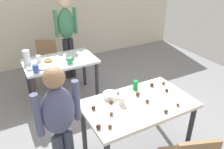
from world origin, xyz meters
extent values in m
plane|color=gray|center=(0.00, 0.00, 0.00)|extent=(6.40, 6.40, 0.00)
cube|color=beige|center=(0.00, 3.20, 1.30)|extent=(6.40, 0.10, 2.60)
cube|color=silver|center=(-0.03, -0.15, 0.73)|extent=(1.26, 0.75, 0.04)
cylinder|color=#2D2D33|center=(0.54, -0.47, 0.35)|extent=(0.06, 0.06, 0.71)
cylinder|color=#2D2D33|center=(-0.60, 0.16, 0.35)|extent=(0.06, 0.06, 0.71)
cylinder|color=#2D2D33|center=(0.54, 0.16, 0.35)|extent=(0.06, 0.06, 0.71)
cube|color=silver|center=(-0.47, 1.46, 0.73)|extent=(1.15, 0.70, 0.04)
cylinder|color=#2D2D33|center=(-0.99, 1.17, 0.35)|extent=(0.06, 0.06, 0.71)
cylinder|color=#2D2D33|center=(0.04, 1.17, 0.35)|extent=(0.06, 0.06, 0.71)
cylinder|color=#2D2D33|center=(-0.99, 1.75, 0.35)|extent=(0.06, 0.06, 0.71)
cylinder|color=#2D2D33|center=(0.04, 1.75, 0.35)|extent=(0.06, 0.06, 0.71)
cube|color=olive|center=(-0.61, 2.09, 0.43)|extent=(0.55, 0.55, 0.04)
cube|color=olive|center=(-0.52, 2.24, 0.66)|extent=(0.35, 0.23, 0.42)
cylinder|color=olive|center=(-0.55, 1.85, 0.21)|extent=(0.04, 0.04, 0.41)
cylinder|color=olive|center=(-0.84, 2.03, 0.21)|extent=(0.04, 0.04, 0.41)
cylinder|color=olive|center=(-0.38, 2.15, 0.21)|extent=(0.04, 0.04, 0.41)
cylinder|color=olive|center=(-0.67, 2.32, 0.21)|extent=(0.04, 0.04, 0.41)
ellipsoid|color=#4C5175|center=(-0.94, -0.17, 0.97)|extent=(0.35, 0.25, 0.51)
sphere|color=#997051|center=(-0.94, -0.17, 1.31)|extent=(0.19, 0.19, 0.19)
cylinder|color=#4C5175|center=(-1.13, -0.19, 1.00)|extent=(0.08, 0.08, 0.43)
cylinder|color=#4C5175|center=(-0.75, -0.14, 1.00)|extent=(0.08, 0.08, 0.43)
cylinder|color=#28282D|center=(-0.05, 2.19, 0.42)|extent=(0.11, 0.11, 0.83)
cylinder|color=#28282D|center=(-0.16, 2.18, 0.42)|extent=(0.11, 0.11, 0.83)
ellipsoid|color=#3D7A56|center=(-0.10, 2.18, 1.13)|extent=(0.34, 0.23, 0.59)
sphere|color=beige|center=(-0.10, 2.18, 1.54)|extent=(0.23, 0.23, 0.23)
cylinder|color=#3D7A56|center=(0.09, 2.20, 1.17)|extent=(0.08, 0.08, 0.50)
cylinder|color=#3D7A56|center=(-0.29, 2.17, 1.17)|extent=(0.08, 0.08, 0.50)
cylinder|color=white|center=(-0.27, 0.09, 0.78)|extent=(0.17, 0.17, 0.06)
cylinder|color=#198438|center=(0.10, 0.11, 0.81)|extent=(0.07, 0.07, 0.12)
cube|color=silver|center=(-0.03, -0.35, 0.75)|extent=(0.17, 0.02, 0.01)
cylinder|color=white|center=(-0.21, -0.08, 0.80)|extent=(0.08, 0.08, 0.10)
sphere|color=#3D2319|center=(0.41, -0.12, 0.77)|extent=(0.04, 0.04, 0.04)
sphere|color=brown|center=(-0.15, 0.11, 0.77)|extent=(0.04, 0.04, 0.04)
sphere|color=brown|center=(0.12, -0.45, 0.77)|extent=(0.04, 0.04, 0.04)
sphere|color=brown|center=(-0.32, -0.02, 0.77)|extent=(0.04, 0.04, 0.04)
sphere|color=brown|center=(0.05, -0.20, 0.77)|extent=(0.04, 0.04, 0.04)
sphere|color=#3D2319|center=(-0.54, -0.03, 0.77)|extent=(0.05, 0.05, 0.05)
sphere|color=brown|center=(-0.52, -0.38, 0.77)|extent=(0.04, 0.04, 0.04)
sphere|color=#3D2319|center=(-0.62, -0.33, 0.77)|extent=(0.05, 0.05, 0.05)
sphere|color=brown|center=(0.04, -0.03, 0.77)|extent=(0.05, 0.05, 0.05)
sphere|color=brown|center=(-0.41, -0.21, 0.77)|extent=(0.04, 0.04, 0.04)
sphere|color=brown|center=(0.32, -0.42, 0.77)|extent=(0.04, 0.04, 0.04)
sphere|color=brown|center=(0.49, 0.04, 0.77)|extent=(0.04, 0.04, 0.04)
sphere|color=#3D2319|center=(0.33, 0.07, 0.77)|extent=(0.05, 0.05, 0.05)
sphere|color=brown|center=(0.15, 0.16, 0.77)|extent=(0.04, 0.04, 0.04)
cylinder|color=white|center=(-0.96, 1.58, 0.86)|extent=(0.11, 0.11, 0.21)
cylinder|color=white|center=(-0.78, 1.58, 0.80)|extent=(0.08, 0.08, 0.10)
cylinder|color=#3351B2|center=(-0.90, 1.19, 0.81)|extent=(0.09, 0.09, 0.12)
cylinder|color=green|center=(-0.37, 1.26, 0.80)|extent=(0.09, 0.09, 0.09)
torus|color=gold|center=(-0.65, 1.49, 0.77)|extent=(0.13, 0.13, 0.04)
torus|color=white|center=(-0.81, 1.24, 0.76)|extent=(0.10, 0.10, 0.03)
torus|color=brown|center=(-0.32, 1.39, 0.77)|extent=(0.14, 0.14, 0.04)
torus|color=white|center=(-0.97, 1.32, 0.76)|extent=(0.10, 0.10, 0.03)
camera|label=1|loc=(-1.28, -1.83, 2.19)|focal=35.10mm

